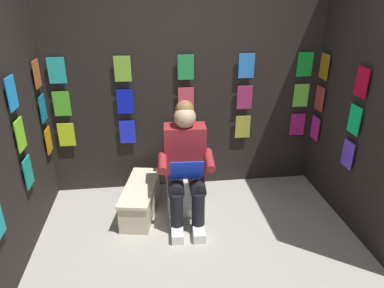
{
  "coord_description": "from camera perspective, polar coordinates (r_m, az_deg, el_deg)",
  "views": [
    {
      "loc": [
        0.39,
        1.93,
        2.12
      ],
      "look_at": [
        0.03,
        -0.96,
        0.85
      ],
      "focal_mm": 32.97,
      "sensor_mm": 36.0,
      "label": 1
    }
  ],
  "objects": [
    {
      "name": "display_wall_right",
      "position": [
        3.17,
        -27.92,
        3.78
      ],
      "size": [
        0.14,
        1.74,
        2.4
      ],
      "color": "black",
      "rests_on": "ground"
    },
    {
      "name": "comic_longbox_near",
      "position": [
        3.7,
        -8.3,
        -8.78
      ],
      "size": [
        0.44,
        0.83,
        0.31
      ],
      "rotation": [
        0.0,
        0.0,
        -0.19
      ],
      "color": "beige",
      "rests_on": "ground"
    },
    {
      "name": "display_wall_left",
      "position": [
        3.52,
        26.38,
        5.85
      ],
      "size": [
        0.14,
        1.74,
        2.4
      ],
      "color": "black",
      "rests_on": "ground"
    },
    {
      "name": "toilet",
      "position": [
        3.71,
        -1.22,
        -5.39
      ],
      "size": [
        0.41,
        0.56,
        0.77
      ],
      "rotation": [
        0.0,
        0.0,
        -0.05
      ],
      "color": "white",
      "rests_on": "ground"
    },
    {
      "name": "display_wall_back",
      "position": [
        3.86,
        -1.13,
        9.69
      ],
      "size": [
        3.06,
        0.14,
        2.4
      ],
      "color": "black",
      "rests_on": "ground"
    },
    {
      "name": "person_reading",
      "position": [
        3.38,
        -1.03,
        -3.19
      ],
      "size": [
        0.54,
        0.7,
        1.19
      ],
      "rotation": [
        0.0,
        0.0,
        -0.05
      ],
      "color": "maroon",
      "rests_on": "ground"
    }
  ]
}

